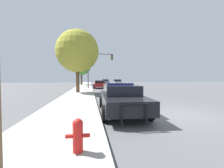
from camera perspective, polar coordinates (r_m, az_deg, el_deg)
name	(u,v)px	position (r m, az deg, el deg)	size (l,w,h in m)	color
ground_plane	(175,114)	(7.92, 22.84, -10.56)	(110.00, 110.00, 0.00)	#565659
sidewalk_left	(65,117)	(6.88, -17.46, -11.88)	(3.00, 110.00, 0.13)	#A3A099
police_car	(121,98)	(7.60, 3.46, -5.22)	(2.21, 5.08, 1.47)	black
fire_hydrant	(78,134)	(3.49, -12.88, -18.16)	(0.52, 0.23, 0.73)	red
traffic_light	(98,63)	(24.59, -5.46, 7.84)	(4.13, 0.35, 5.66)	#424247
car_background_midblock	(99,84)	(25.65, -4.85, -0.01)	(2.02, 4.40, 1.34)	maroon
car_background_distant	(105,82)	(42.28, -2.66, 0.93)	(2.14, 4.37, 1.39)	slate
car_background_oncoming	(117,82)	(32.98, 2.08, 0.59)	(2.05, 4.48, 1.44)	#B7B7BC
tree_sidewalk_near	(77,51)	(17.61, -13.02, 12.08)	(4.77, 4.77, 7.02)	brown
tree_sidewalk_far	(81,66)	(36.95, -11.58, 6.85)	(4.56, 4.56, 6.88)	brown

